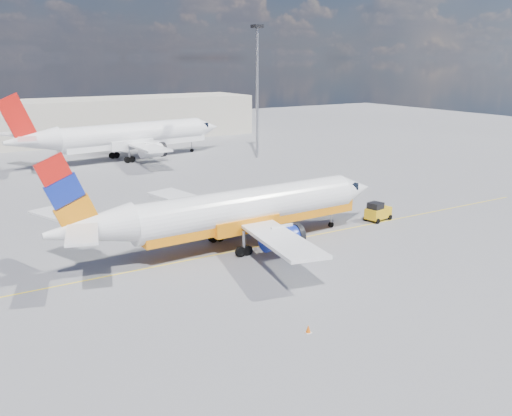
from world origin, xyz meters
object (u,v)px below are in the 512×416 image
main_jet (238,211)px  gse_tug (378,212)px  traffic_cone (308,329)px  second_jet (127,137)px

main_jet → gse_tug: (15.76, -0.19, -2.26)m
gse_tug → main_jet: bearing=168.1°
gse_tug → traffic_cone: size_ratio=5.93×
second_jet → traffic_cone: second_jet is taller
second_jet → traffic_cone: bearing=-107.9°
main_jet → second_jet: second_jet is taller
traffic_cone → second_jet: bearing=80.0°
second_jet → main_jet: bearing=-106.0°
main_jet → second_jet: 46.90m
main_jet → gse_tug: main_jet is taller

